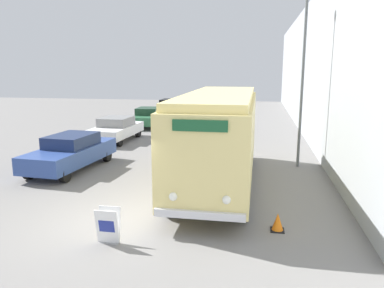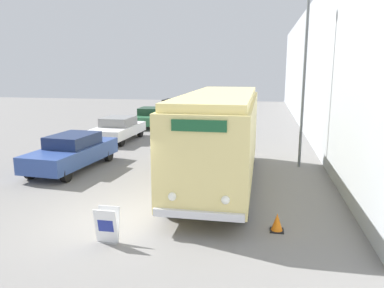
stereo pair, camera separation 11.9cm
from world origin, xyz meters
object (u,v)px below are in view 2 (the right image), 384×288
Objects in this scene: vintage_bus at (220,134)px; streetlamp at (305,57)px; parked_car_mid at (118,128)px; sign_board at (107,226)px; parked_car_far at (150,117)px; parked_car_distant at (173,107)px; traffic_cone at (277,223)px; parked_car_near at (73,152)px.

streetlamp reaches higher than vintage_bus.
streetlamp is at bearing -20.67° from parked_car_mid.
parked_car_far reaches higher than sign_board.
vintage_bus is 10.14m from parked_car_mid.
parked_car_mid is 0.98× the size of parked_car_distant.
parked_car_distant is at bearing 109.84° from traffic_cone.
streetlamp reaches higher than parked_car_far.
streetlamp is 1.64× the size of parked_car_distant.
parked_car_distant reaches higher than traffic_cone.
streetlamp is at bearing 45.10° from vintage_bus.
streetlamp is 1.51× the size of parked_car_near.
parked_car_near is (-6.36, 0.95, -1.14)m from vintage_bus.
parked_car_distant is at bearing 108.30° from vintage_bus.
sign_board is 4.38m from traffic_cone.
traffic_cone is at bearing -69.69° from parked_car_distant.
streetlamp reaches higher than parked_car_near.
sign_board is 0.18× the size of parked_car_near.
streetlamp is 10.52m from parked_car_near.
parked_car_near is at bearing 150.34° from traffic_cone.
streetlamp is 1.67× the size of parked_car_mid.
streetlamp reaches higher than parked_car_distant.
traffic_cone is at bearing -65.73° from parked_car_far.
vintage_bus is 21.07m from parked_car_distant.
parked_car_far is (-6.60, 12.99, -1.19)m from vintage_bus.
parked_car_near reaches higher than parked_car_distant.
sign_board is 18.76m from parked_car_far.
sign_board is at bearing -112.44° from vintage_bus.
parked_car_mid is (-10.02, 4.20, -3.97)m from streetlamp.
parked_car_distant is 9.24× the size of traffic_cone.
vintage_bus reaches higher than parked_car_distant.
sign_board is 0.21× the size of parked_car_far.
parked_car_mid is (-0.51, 6.41, -0.04)m from parked_car_near.
parked_car_near reaches higher than parked_car_far.
streetlamp reaches higher than sign_board.
parked_car_near is at bearing -166.94° from streetlamp.
vintage_bus reaches higher than traffic_cone.
parked_car_distant is at bearing 95.57° from parked_car_near.
streetlamp reaches higher than parked_car_mid.
vintage_bus is 1.89× the size of parked_car_near.
vintage_bus is 5.26m from streetlamp.
sign_board is 10.81m from streetlamp.
parked_car_far is at bearing 103.69° from sign_board.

